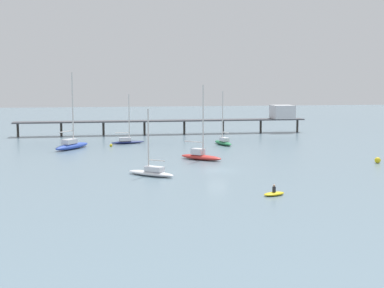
{
  "coord_description": "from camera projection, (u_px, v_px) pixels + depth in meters",
  "views": [
    {
      "loc": [
        -16.06,
        -66.28,
        11.23
      ],
      "look_at": [
        0.0,
        17.78,
        1.5
      ],
      "focal_mm": 49.25,
      "sensor_mm": 36.0,
      "label": 1
    }
  ],
  "objects": [
    {
      "name": "sailboat_navy",
      "position": [
        127.0,
        140.0,
        99.87
      ],
      "size": [
        6.6,
        2.73,
        9.38
      ],
      "color": "navy",
      "rests_on": "ground_plane"
    },
    {
      "name": "ground_plane",
      "position": [
        217.0,
        170.0,
        68.94
      ],
      "size": [
        400.0,
        400.0,
        0.0
      ],
      "primitive_type": "plane",
      "color": "slate"
    },
    {
      "name": "pier",
      "position": [
        221.0,
        117.0,
        120.53
      ],
      "size": [
        65.32,
        4.84,
        6.37
      ],
      "color": "#4C4C51",
      "rests_on": "ground_plane"
    },
    {
      "name": "sailboat_white",
      "position": [
        151.0,
        171.0,
        64.79
      ],
      "size": [
        6.04,
        5.72,
        8.26
      ],
      "color": "white",
      "rests_on": "ground_plane"
    },
    {
      "name": "mooring_buoy_far",
      "position": [
        111.0,
        145.0,
        94.94
      ],
      "size": [
        0.52,
        0.52,
        0.52
      ],
      "primitive_type": "sphere",
      "color": "yellow",
      "rests_on": "ground_plane"
    },
    {
      "name": "sailboat_blue",
      "position": [
        72.0,
        144.0,
        91.59
      ],
      "size": [
        6.69,
        8.99,
        13.27
      ],
      "color": "#2D4CB7",
      "rests_on": "ground_plane"
    },
    {
      "name": "mooring_buoy_near",
      "position": [
        378.0,
        160.0,
        75.17
      ],
      "size": [
        0.86,
        0.86,
        0.86
      ],
      "primitive_type": "sphere",
      "color": "yellow",
      "rests_on": "ground_plane"
    },
    {
      "name": "sailboat_green",
      "position": [
        223.0,
        141.0,
        97.87
      ],
      "size": [
        2.68,
        6.92,
        9.97
      ],
      "color": "#287F4C",
      "rests_on": "ground_plane"
    },
    {
      "name": "dinghy_yellow",
      "position": [
        274.0,
        193.0,
        53.37
      ],
      "size": [
        2.67,
        1.86,
        1.14
      ],
      "color": "yellow",
      "rests_on": "ground_plane"
    },
    {
      "name": "sailboat_red",
      "position": [
        201.0,
        155.0,
        78.68
      ],
      "size": [
        6.28,
        6.34,
        11.16
      ],
      "color": "red",
      "rests_on": "ground_plane"
    }
  ]
}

